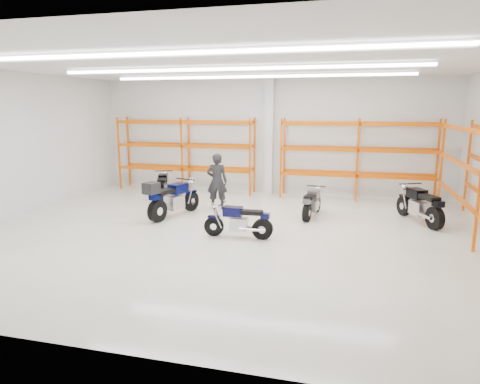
% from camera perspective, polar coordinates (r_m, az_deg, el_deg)
% --- Properties ---
extents(ground, '(14.00, 14.00, 0.00)m').
position_cam_1_polar(ground, '(11.78, -1.49, -5.53)').
color(ground, beige).
rests_on(ground, ground).
extents(room_shell, '(14.02, 12.02, 4.51)m').
position_cam_1_polar(room_shell, '(11.31, -1.54, 10.65)').
color(room_shell, silver).
rests_on(room_shell, ground).
extents(motorcycle_main, '(1.86, 0.62, 0.92)m').
position_cam_1_polar(motorcycle_main, '(11.28, 0.15, -4.03)').
color(motorcycle_main, black).
rests_on(motorcycle_main, ground).
extents(motorcycle_back_a, '(0.90, 1.98, 1.01)m').
position_cam_1_polar(motorcycle_back_a, '(16.25, -10.26, 0.69)').
color(motorcycle_back_a, black).
rests_on(motorcycle_back_a, ground).
extents(motorcycle_back_b, '(1.08, 2.36, 1.24)m').
position_cam_1_polar(motorcycle_back_b, '(13.46, -9.26, -0.95)').
color(motorcycle_back_b, black).
rests_on(motorcycle_back_b, ground).
extents(motorcycle_back_c, '(0.67, 1.87, 0.92)m').
position_cam_1_polar(motorcycle_back_c, '(13.56, 9.53, -1.56)').
color(motorcycle_back_c, black).
rests_on(motorcycle_back_c, ground).
extents(motorcycle_back_d, '(1.13, 2.10, 1.10)m').
position_cam_1_polar(motorcycle_back_d, '(13.75, 22.97, -1.76)').
color(motorcycle_back_d, black).
rests_on(motorcycle_back_d, ground).
extents(standing_man, '(0.75, 0.55, 1.90)m').
position_cam_1_polar(standing_man, '(14.37, -3.09, 1.42)').
color(standing_man, black).
rests_on(standing_man, ground).
extents(structural_column, '(0.32, 0.32, 4.50)m').
position_cam_1_polar(structural_column, '(16.99, 3.91, 7.34)').
color(structural_column, white).
rests_on(structural_column, ground).
extents(pallet_racking_back_left, '(5.67, 0.87, 3.00)m').
position_cam_1_polar(pallet_racking_back_left, '(17.65, -7.30, 5.91)').
color(pallet_racking_back_left, '#DB5B00').
rests_on(pallet_racking_back_left, ground).
extents(pallet_racking_back_right, '(5.67, 0.87, 3.00)m').
position_cam_1_polar(pallet_racking_back_right, '(16.41, 15.46, 5.20)').
color(pallet_racking_back_right, '#DB5B00').
rests_on(pallet_racking_back_right, ground).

